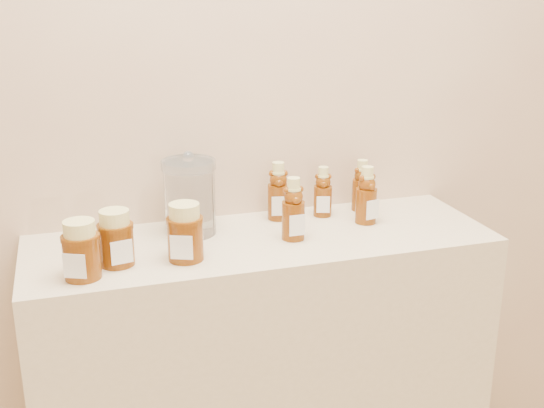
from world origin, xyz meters
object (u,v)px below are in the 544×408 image
object	(u,v)px
glass_canister	(190,194)
honey_jar_left	(116,238)
display_table	(263,388)
bear_bottle_back_left	(278,187)
bear_bottle_front_left	(293,205)

from	to	relation	value
glass_canister	honey_jar_left	bearing A→B (deg)	-142.84
display_table	honey_jar_left	bearing A→B (deg)	-170.27
bear_bottle_back_left	bear_bottle_front_left	xyz separation A→B (m)	(-0.01, -0.16, 0.00)
bear_bottle_back_left	glass_canister	size ratio (longest dim) A/B	0.86
bear_bottle_back_left	honey_jar_left	xyz separation A→B (m)	(-0.46, -0.19, -0.03)
bear_bottle_front_left	glass_canister	xyz separation A→B (m)	(-0.24, 0.12, 0.02)
glass_canister	bear_bottle_back_left	bearing A→B (deg)	8.70
display_table	bear_bottle_back_left	xyz separation A→B (m)	(0.08, 0.13, 0.54)
bear_bottle_back_left	honey_jar_left	size ratio (longest dim) A/B	1.38
bear_bottle_back_left	glass_canister	xyz separation A→B (m)	(-0.25, -0.04, 0.02)
bear_bottle_back_left	display_table	bearing A→B (deg)	-110.71
display_table	bear_bottle_front_left	distance (m)	0.55
honey_jar_left	bear_bottle_back_left	bearing A→B (deg)	11.32
bear_bottle_front_left	honey_jar_left	world-z (taller)	bear_bottle_front_left
display_table	glass_canister	distance (m)	0.59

